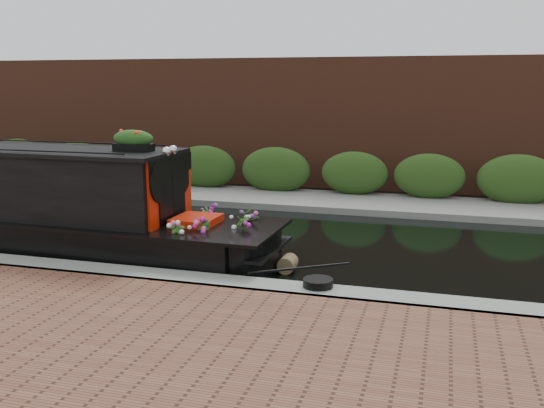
# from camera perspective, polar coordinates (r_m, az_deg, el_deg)

# --- Properties ---
(ground) EXTENTS (80.00, 80.00, 0.00)m
(ground) POSITION_cam_1_polar(r_m,az_deg,el_deg) (13.04, -6.15, -3.12)
(ground) COLOR black
(ground) RESTS_ON ground
(near_bank_coping) EXTENTS (40.00, 0.60, 0.50)m
(near_bank_coping) POSITION_cam_1_polar(r_m,az_deg,el_deg) (10.19, -13.23, -7.54)
(near_bank_coping) COLOR gray
(near_bank_coping) RESTS_ON ground
(far_bank_path) EXTENTS (40.00, 2.40, 0.34)m
(far_bank_path) POSITION_cam_1_polar(r_m,az_deg,el_deg) (16.90, -0.77, 0.30)
(far_bank_path) COLOR gray
(far_bank_path) RESTS_ON ground
(far_hedge) EXTENTS (40.00, 1.10, 2.80)m
(far_hedge) POSITION_cam_1_polar(r_m,az_deg,el_deg) (17.75, 0.07, 0.84)
(far_hedge) COLOR #274517
(far_hedge) RESTS_ON ground
(far_brick_wall) EXTENTS (40.00, 1.00, 8.00)m
(far_brick_wall) POSITION_cam_1_polar(r_m,az_deg,el_deg) (19.74, 1.76, 1.91)
(far_brick_wall) COLOR brown
(far_brick_wall) RESTS_ON ground
(rope_fender) EXTENTS (0.30, 0.38, 0.30)m
(rope_fender) POSITION_cam_1_polar(r_m,az_deg,el_deg) (10.60, 1.49, -5.65)
(rope_fender) COLOR brown
(rope_fender) RESTS_ON ground
(coiled_mooring_rope) EXTENTS (0.45, 0.45, 0.12)m
(coiled_mooring_rope) POSITION_cam_1_polar(r_m,az_deg,el_deg) (9.16, 4.36, -7.40)
(coiled_mooring_rope) COLOR black
(coiled_mooring_rope) RESTS_ON near_bank_coping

